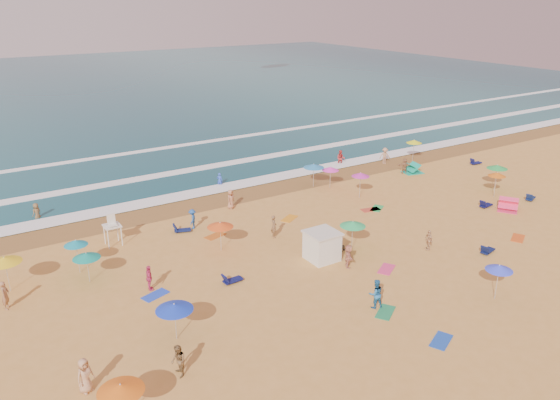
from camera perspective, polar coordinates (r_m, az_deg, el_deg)
ground at (r=41.33m, az=3.23°, el=-4.71°), size 220.00×220.00×0.00m
ocean at (r=117.66m, az=-21.65°, el=10.60°), size 220.00×140.00×0.18m
wet_sand at (r=51.19m, az=-4.91°, el=0.38°), size 220.00×220.00×0.00m
surf_foam at (r=58.72m, az=-8.93°, el=2.98°), size 200.00×18.70×0.05m
cabana at (r=38.81m, az=4.41°, el=-4.86°), size 2.00×2.00×2.00m
cabana_roof at (r=38.37m, az=4.45°, el=-3.44°), size 2.20×2.20×0.12m
bicycle at (r=39.92m, az=6.84°, el=-5.13°), size 0.78×1.63×0.82m
lifeguard_stand at (r=42.76m, az=-17.08°, el=-3.20°), size 1.20×1.20×2.10m
beach_umbrellas at (r=39.89m, az=3.35°, el=-2.32°), size 50.02×30.80×0.80m
loungers at (r=40.76m, az=8.88°, el=-5.06°), size 56.50×23.99×0.34m
towels at (r=38.82m, az=5.00°, el=-6.50°), size 37.94×20.50×0.03m
popup_tents at (r=55.38m, az=17.93°, el=1.66°), size 3.11×14.37×1.20m
beachgoers at (r=43.72m, az=0.40°, el=-2.02°), size 40.77×26.69×2.10m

